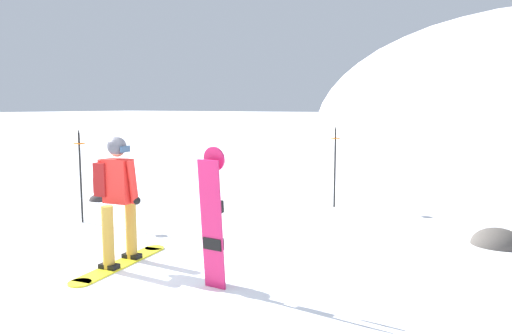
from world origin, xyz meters
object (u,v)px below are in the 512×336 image
Objects in this scene: rock_mid at (98,201)px; snowboarder_main at (117,197)px; spare_snowboard at (212,218)px; piste_marker_far at (335,161)px; rock_dark at (497,245)px; piste_marker_near at (80,169)px.

snowboarder_main is at bearing -38.04° from rock_mid.
piste_marker_far reaches higher than spare_snowboard.
piste_marker_far is 4.16× the size of rock_mid.
spare_snowboard reaches higher than rock_dark.
piste_marker_near is at bearing -48.55° from rock_mid.
spare_snowboard is at bearing -125.96° from rock_dark.
piste_marker_near is 5.00m from piste_marker_far.
piste_marker_far is 5.33m from rock_mid.
piste_marker_near is 1.00× the size of piste_marker_far.
piste_marker_far is (3.42, 3.65, 0.00)m from piste_marker_near.
rock_dark is at bearing 54.04° from spare_snowboard.
rock_mid is (-8.03, -0.66, 0.00)m from rock_dark.
rock_mid is (-3.76, 2.94, -0.92)m from snowboarder_main.
piste_marker_far reaches higher than rock_mid.
snowboarder_main is 2.36× the size of rock_dark.
piste_marker_far is at bearing 156.20° from rock_dark.
spare_snowboard is at bearing -29.32° from rock_mid.
spare_snowboard is 0.97× the size of piste_marker_far.
piste_marker_near is 2.31m from rock_mid.
snowboarder_main is at bearing 177.49° from spare_snowboard.
spare_snowboard is 4.04× the size of rock_mid.
rock_mid is (-4.80, -2.09, -0.98)m from piste_marker_far.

